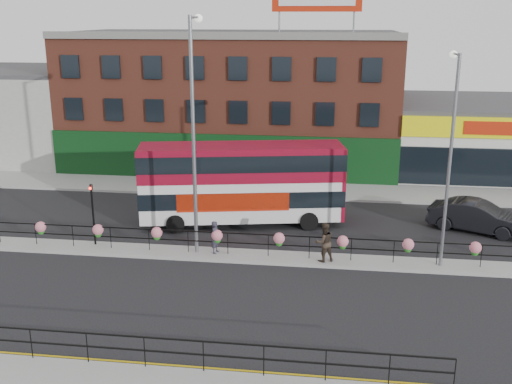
# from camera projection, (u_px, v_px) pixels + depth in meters

# --- Properties ---
(ground) EXTENTS (120.00, 120.00, 0.00)m
(ground) POSITION_uv_depth(u_px,v_px,m) (248.00, 258.00, 29.45)
(ground) COLOR black
(ground) RESTS_ON ground
(north_pavement) EXTENTS (60.00, 4.00, 0.15)m
(north_pavement) POSITION_uv_depth(u_px,v_px,m) (273.00, 189.00, 40.84)
(north_pavement) COLOR #959693
(north_pavement) RESTS_ON ground
(median) EXTENTS (60.00, 1.60, 0.15)m
(median) POSITION_uv_depth(u_px,v_px,m) (248.00, 256.00, 29.43)
(median) COLOR #959693
(median) RESTS_ON ground
(yellow_line_inner) EXTENTS (60.00, 0.10, 0.01)m
(yellow_line_inner) POSITION_uv_depth(u_px,v_px,m) (206.00, 368.00, 20.22)
(yellow_line_inner) COLOR gold
(yellow_line_inner) RESTS_ON ground
(yellow_line_outer) EXTENTS (60.00, 0.10, 0.01)m
(yellow_line_outer) POSITION_uv_depth(u_px,v_px,m) (205.00, 371.00, 20.05)
(yellow_line_outer) COLOR gold
(yellow_line_outer) RESTS_ON ground
(brick_building) EXTENTS (25.00, 12.21, 10.30)m
(brick_building) POSITION_uv_depth(u_px,v_px,m) (234.00, 99.00, 47.48)
(brick_building) COLOR brown
(brick_building) RESTS_ON ground
(supermarket) EXTENTS (15.00, 12.25, 5.30)m
(supermarket) POSITION_uv_depth(u_px,v_px,m) (493.00, 136.00, 45.59)
(supermarket) COLOR silver
(supermarket) RESTS_ON ground
(median_railing) EXTENTS (30.04, 0.56, 1.23)m
(median_railing) POSITION_uv_depth(u_px,v_px,m) (248.00, 238.00, 29.15)
(median_railing) COLOR black
(median_railing) RESTS_ON median
(south_railing) EXTENTS (20.04, 0.05, 1.12)m
(south_railing) POSITION_uv_depth(u_px,v_px,m) (144.00, 345.00, 19.83)
(south_railing) COLOR black
(south_railing) RESTS_ON south_pavement
(double_decker_bus) EXTENTS (11.65, 4.81, 4.59)m
(double_decker_bus) POSITION_uv_depth(u_px,v_px,m) (242.00, 176.00, 33.48)
(double_decker_bus) COLOR silver
(double_decker_bus) RESTS_ON ground
(car) EXTENTS (5.50, 6.47, 1.71)m
(car) POSITION_uv_depth(u_px,v_px,m) (477.00, 217.00, 32.83)
(car) COLOR black
(car) RESTS_ON ground
(pedestrian_a) EXTENTS (0.78, 0.67, 1.63)m
(pedestrian_a) POSITION_uv_depth(u_px,v_px,m) (216.00, 237.00, 29.47)
(pedestrian_a) COLOR #2B2937
(pedestrian_a) RESTS_ON median
(pedestrian_b) EXTENTS (1.48, 1.43, 1.93)m
(pedestrian_b) POSITION_uv_depth(u_px,v_px,m) (324.00, 242.00, 28.42)
(pedestrian_b) COLOR #33281F
(pedestrian_b) RESTS_ON median
(lamp_column_west) EXTENTS (0.41, 2.00, 11.37)m
(lamp_column_west) POSITION_uv_depth(u_px,v_px,m) (194.00, 116.00, 28.19)
(lamp_column_west) COLOR slate
(lamp_column_west) RESTS_ON median
(lamp_column_east) EXTENTS (0.35, 1.72, 9.80)m
(lamp_column_east) POSITION_uv_depth(u_px,v_px,m) (450.00, 143.00, 26.78)
(lamp_column_east) COLOR slate
(lamp_column_east) RESTS_ON median
(traffic_light_median) EXTENTS (0.15, 0.28, 3.65)m
(traffic_light_median) POSITION_uv_depth(u_px,v_px,m) (92.00, 201.00, 30.14)
(traffic_light_median) COLOR black
(traffic_light_median) RESTS_ON median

